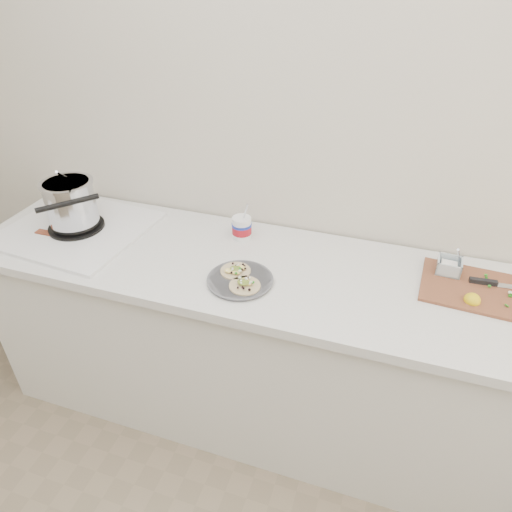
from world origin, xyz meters
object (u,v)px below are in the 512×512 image
(cutboard, at_px, (479,286))
(bacon_plate, at_px, (53,236))
(stove, at_px, (73,212))
(tub, at_px, (242,225))
(taco_plate, at_px, (240,278))

(cutboard, relative_size, bacon_plate, 1.74)
(stove, height_order, tub, stove)
(tub, height_order, bacon_plate, tub)
(tub, relative_size, cutboard, 0.45)
(taco_plate, xyz_separation_m, bacon_plate, (-0.89, 0.05, -0.01))
(taco_plate, bearing_deg, stove, 171.00)
(taco_plate, relative_size, bacon_plate, 1.03)
(stove, relative_size, taco_plate, 2.50)
(taco_plate, height_order, tub, tub)
(stove, distance_m, tub, 0.74)
(stove, height_order, bacon_plate, stove)
(tub, xyz_separation_m, cutboard, (0.95, -0.07, -0.05))
(tub, distance_m, cutboard, 0.95)
(bacon_plate, bearing_deg, tub, 17.97)
(cutboard, bearing_deg, stove, -172.74)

